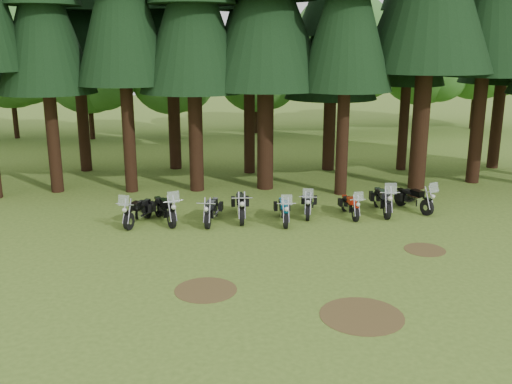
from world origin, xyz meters
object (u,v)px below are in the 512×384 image
motorcycle_7 (382,201)px  motorcycle_5 (309,204)px  motorcycle_4 (284,211)px  motorcycle_2 (212,211)px  motorcycle_3 (241,206)px  motorcycle_6 (350,206)px  motorcycle_1 (165,210)px  motorcycle_8 (414,199)px  motorcycle_0 (138,212)px

motorcycle_7 → motorcycle_5: bearing=-176.3°
motorcycle_7 → motorcycle_4: bearing=-164.8°
motorcycle_2 → motorcycle_3: 1.23m
motorcycle_3 → motorcycle_5: size_ratio=1.11×
motorcycle_6 → motorcycle_1: bearing=176.9°
motorcycle_2 → motorcycle_8: motorcycle_8 is taller
motorcycle_1 → motorcycle_3: motorcycle_1 is taller
motorcycle_3 → motorcycle_8: 7.31m
motorcycle_6 → motorcycle_7: motorcycle_7 is taller
motorcycle_5 → motorcycle_7: bearing=12.6°
motorcycle_3 → motorcycle_6: (4.43, -0.15, -0.08)m
motorcycle_3 → motorcycle_7: (5.87, 0.17, 0.02)m
motorcycle_0 → motorcycle_1: (1.02, 0.09, 0.03)m
motorcycle_4 → motorcycle_8: size_ratio=1.00×
motorcycle_0 → motorcycle_2: 2.85m
motorcycle_1 → motorcycle_2: bearing=-27.5°
motorcycle_6 → motorcycle_7: (1.44, 0.32, 0.10)m
motorcycle_6 → motorcycle_7: bearing=9.3°
motorcycle_0 → motorcycle_4: (5.65, -0.39, -0.01)m
motorcycle_6 → motorcycle_8: (2.87, 0.53, 0.05)m
motorcycle_3 → motorcycle_0: bearing=-174.6°
motorcycle_0 → motorcycle_8: 11.34m
motorcycle_4 → motorcycle_5: (1.16, 0.85, -0.01)m
motorcycle_0 → motorcycle_6: bearing=22.0°
motorcycle_5 → motorcycle_6: (1.64, -0.35, -0.03)m
motorcycle_0 → motorcycle_2: bearing=19.0°
motorcycle_2 → motorcycle_4: bearing=6.7°
motorcycle_7 → motorcycle_8: 1.44m
motorcycle_3 → motorcycle_7: motorcycle_7 is taller
motorcycle_1 → motorcycle_2: motorcycle_1 is taller
motorcycle_5 → motorcycle_8: size_ratio=0.99×
motorcycle_7 → motorcycle_8: (1.43, 0.21, -0.04)m
motorcycle_2 → motorcycle_8: size_ratio=0.99×
motorcycle_0 → motorcycle_7: motorcycle_7 is taller
motorcycle_2 → motorcycle_7: 7.07m
motorcycle_1 → motorcycle_7: motorcycle_7 is taller
motorcycle_1 → motorcycle_3: bearing=-18.0°
motorcycle_1 → motorcycle_3: size_ratio=0.96×
motorcycle_3 → motorcycle_5: bearing=6.0°
motorcycle_4 → motorcycle_1: bearing=176.6°
motorcycle_4 → motorcycle_6: 2.84m
motorcycle_2 → motorcycle_0: bearing=-170.0°
motorcycle_0 → motorcycle_5: size_ratio=1.01×
motorcycle_5 → motorcycle_0: bearing=-162.9°
motorcycle_1 → motorcycle_7: bearing=-18.9°
motorcycle_3 → motorcycle_8: size_ratio=1.10×
motorcycle_2 → motorcycle_3: bearing=29.7°
motorcycle_2 → motorcycle_1: bearing=-174.2°
motorcycle_4 → motorcycle_5: 1.44m
motorcycle_6 → motorcycle_4: bearing=-173.2°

